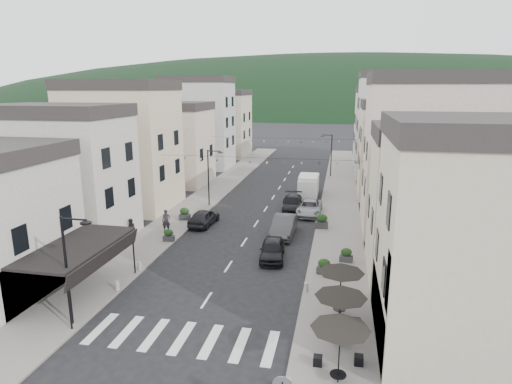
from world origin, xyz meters
The scene contains 28 objects.
ground centered at (0.00, 0.00, 0.00)m, with size 700.00×700.00×0.00m, color black.
sidewalk_left centered at (-7.50, 32.00, 0.06)m, with size 4.00×76.00×0.12m, color slate.
sidewalk_right centered at (7.50, 32.00, 0.06)m, with size 4.00×76.00×0.12m, color slate.
hill_backdrop centered at (0.00, 300.00, 0.00)m, with size 640.00×360.00×70.00m, color black.
bistro_building centered at (14.50, 4.00, 5.00)m, with size 10.00×8.00×10.00m, color #BAB194.
boutique_awning centered at (-7.25, 5.00, 3.11)m, with size 3.77×7.50×3.28m.
buildings_row_left centered at (-14.50, 37.75, 6.12)m, with size 10.20×54.16×14.00m.
buildings_row_right centered at (14.50, 36.59, 6.32)m, with size 10.20×54.16×14.50m.
cafe_terrace centered at (7.70, 2.80, 2.36)m, with size 2.50×8.10×2.53m.
streetlamp_left_near centered at (-5.82, 2.00, 3.70)m, with size 1.70×0.56×6.00m.
streetlamp_left_far centered at (-5.82, 26.00, 3.70)m, with size 1.70×0.56×6.00m.
streetlamp_right_far centered at (5.82, 44.00, 3.70)m, with size 1.70×0.56×6.00m.
bollards centered at (0.00, 5.50, 0.42)m, with size 11.66×10.26×0.60m.
bunting_near centered at (0.00, 22.00, 5.65)m, with size 19.00×0.28×0.62m.
bunting_far centered at (0.00, 38.00, 5.65)m, with size 19.00×0.28×0.62m.
parked_car_a centered at (2.80, 13.00, 0.72)m, with size 1.71×4.24×1.44m, color black.
parked_car_b centered at (2.93, 18.33, 0.83)m, with size 1.76×5.05×1.66m, color #363639.
parked_car_c centered at (4.60, 24.91, 0.71)m, with size 2.36×5.11×1.42m, color gray.
parked_car_d centered at (2.87, 25.84, 0.77)m, with size 2.16×5.30×1.54m, color black.
parked_car_e centered at (-4.60, 19.67, 0.75)m, with size 1.77×4.40×1.50m, color black.
delivery_van centered at (3.92, 32.27, 1.27)m, with size 2.21×5.44×2.59m.
pedestrian_a centered at (-7.05, 16.85, 1.10)m, with size 0.72×0.47×1.96m, color black.
pedestrian_b centered at (-9.20, 14.64, 0.98)m, with size 0.83×0.65×1.71m, color black.
planter_la centered at (-6.00, 14.78, 0.60)m, with size 0.91×0.54×0.99m.
planter_lb centered at (-6.78, 20.55, 0.68)m, with size 1.10×0.71×1.16m.
planter_ra centered at (8.10, 13.26, 0.61)m, with size 0.98×0.64×1.01m.
planter_rb centered at (6.64, 10.85, 0.63)m, with size 1.01×0.66×1.05m.
planter_rc centered at (6.00, 20.55, 0.74)m, with size 1.15×0.64×1.28m.
Camera 1 is at (7.38, -15.99, 12.18)m, focal length 30.00 mm.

